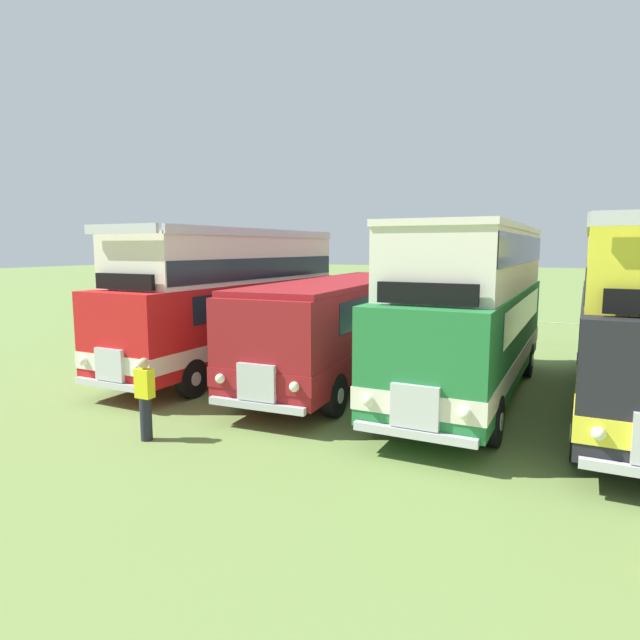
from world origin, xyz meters
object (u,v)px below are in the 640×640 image
bus_first_in_row (234,296)px  bus_third_in_row (472,304)px  bus_second_in_row (343,321)px  bus_fourth_in_row (640,315)px  marshal_person (145,398)px

bus_first_in_row → bus_third_in_row: bus_first_in_row is taller
bus_second_in_row → bus_fourth_in_row: 7.70m
bus_fourth_in_row → bus_third_in_row: bearing=-174.6°
bus_fourth_in_row → bus_second_in_row: bearing=179.7°
bus_first_in_row → bus_second_in_row: size_ratio=0.96×
bus_fourth_in_row → marshal_person: (-9.26, -6.59, -1.47)m
bus_third_in_row → marshal_person: size_ratio=5.88×
bus_first_in_row → marshal_person: (2.24, -6.49, -1.47)m
bus_second_in_row → bus_fourth_in_row: (7.67, -0.04, 0.61)m
bus_third_in_row → bus_second_in_row: bearing=174.0°
bus_third_in_row → marshal_person: bearing=-131.0°
marshal_person → bus_second_in_row: bearing=76.5°
bus_third_in_row → bus_fourth_in_row: bearing=5.4°
bus_third_in_row → bus_fourth_in_row: bus_fourth_in_row is taller
bus_first_in_row → bus_fourth_in_row: same height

